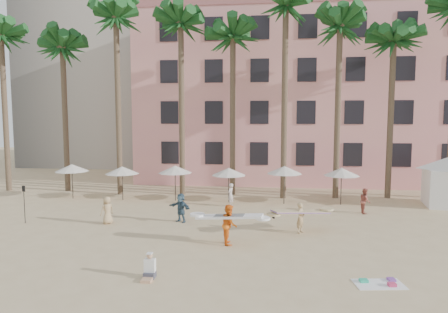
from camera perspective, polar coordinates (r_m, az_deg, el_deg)
ground at (r=17.31m, az=-0.38°, el=-15.33°), size 120.00×120.00×0.00m
pink_hotel at (r=42.38m, az=13.58°, el=7.94°), size 35.00×14.00×16.00m
palm_row at (r=31.80m, az=4.03°, el=17.93°), size 44.40×5.40×16.30m
umbrella_row at (r=29.23m, az=-3.23°, el=-1.96°), size 22.50×2.70×2.73m
beach_towel at (r=16.63m, az=21.39°, el=-16.50°), size 1.92×1.24×0.14m
carrier_yellow at (r=21.96m, az=10.91°, el=-8.25°), size 3.25×2.17×1.66m
carrier_white at (r=19.76m, az=0.76°, el=-9.49°), size 3.32×1.10×1.95m
beachgoers at (r=24.69m, az=-0.45°, el=-6.90°), size 16.26×6.17×1.71m
paddle at (r=26.13m, az=-26.65°, el=-5.51°), size 0.18×0.04×2.23m
seated_man at (r=16.23m, az=-10.61°, el=-15.60°), size 0.43×0.75×0.98m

